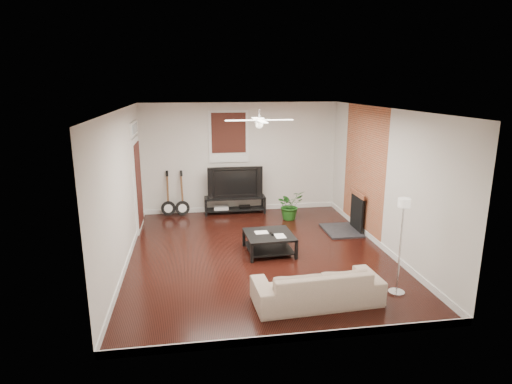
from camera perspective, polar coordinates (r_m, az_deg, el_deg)
room at (r=8.04m, az=0.43°, el=1.03°), size 5.01×6.01×2.81m
brick_accent at (r=9.67m, az=14.19°, el=2.86°), size 0.02×2.20×2.80m
fireplace at (r=9.79m, az=12.30°, el=-2.58°), size 0.80×1.10×0.92m
window_back at (r=10.81m, az=-3.68°, el=7.39°), size 1.00×0.06×1.30m
door_left at (r=9.90m, az=-15.59°, el=2.14°), size 0.08×1.00×2.50m
tv_stand at (r=10.98m, az=-2.82°, el=-1.73°), size 1.55×0.41×0.43m
tv at (r=10.85m, az=-2.88°, el=1.43°), size 1.39×0.18×0.80m
coffee_table at (r=8.47m, az=1.76°, el=-6.84°), size 0.96×0.96×0.38m
sofa at (r=6.65m, az=8.18°, el=-12.30°), size 1.97×0.86×0.56m
floor_lamp at (r=7.03m, az=18.76°, el=-6.96°), size 0.27×0.27×1.57m
potted_plant at (r=10.47m, az=4.56°, el=-1.74°), size 0.82×0.78×0.72m
guitar_left at (r=10.82m, az=-11.75°, el=-0.26°), size 0.37×0.26×1.16m
guitar_right at (r=10.78m, az=-9.90°, el=-0.23°), size 0.39×0.30×1.16m
ceiling_fan at (r=7.85m, az=0.45°, el=9.59°), size 1.24×1.24×0.32m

